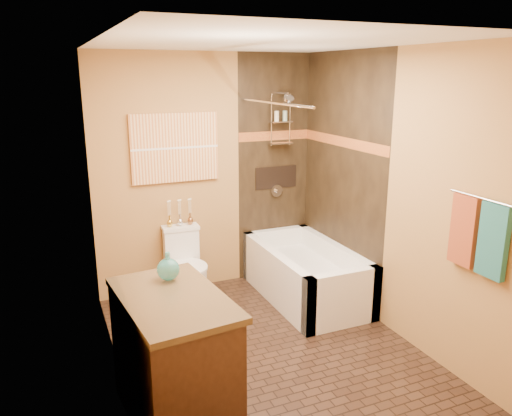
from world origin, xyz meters
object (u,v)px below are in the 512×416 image
bathtub (305,278)px  toilet (186,264)px  vanity (174,358)px  sunset_painting (175,148)px

bathtub → toilet: (-1.15, 0.47, 0.16)m
toilet → vanity: size_ratio=0.69×
bathtub → vanity: (-1.72, -1.32, 0.23)m
sunset_painting → bathtub: sunset_painting is taller
sunset_painting → toilet: (-0.00, -0.25, -1.17)m
bathtub → toilet: size_ratio=2.01×
sunset_painting → toilet: bearing=-90.0°
bathtub → sunset_painting: bearing=147.7°
toilet → vanity: 1.89m
bathtub → vanity: 2.18m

